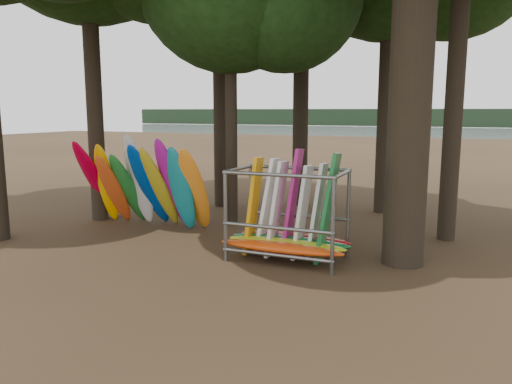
% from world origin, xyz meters
% --- Properties ---
extents(ground, '(120.00, 120.00, 0.00)m').
position_xyz_m(ground, '(0.00, 0.00, 0.00)').
color(ground, '#47331E').
rests_on(ground, ground).
extents(lake, '(160.00, 160.00, 0.00)m').
position_xyz_m(lake, '(0.00, 60.00, 0.00)').
color(lake, gray).
rests_on(lake, ground).
extents(far_shore, '(160.00, 4.00, 4.00)m').
position_xyz_m(far_shore, '(0.00, 110.00, 2.00)').
color(far_shore, black).
rests_on(far_shore, ground).
extents(kayak_row, '(4.42, 2.13, 3.07)m').
position_xyz_m(kayak_row, '(-3.57, 1.79, 1.31)').
color(kayak_row, red).
rests_on(kayak_row, ground).
extents(storage_rack, '(3.11, 1.54, 2.72)m').
position_xyz_m(storage_rack, '(1.73, 0.25, 1.03)').
color(storage_rack, slate).
rests_on(storage_rack, ground).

